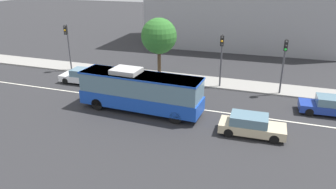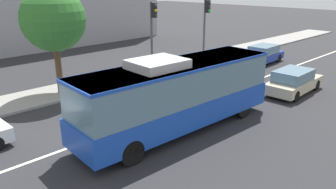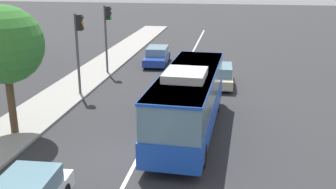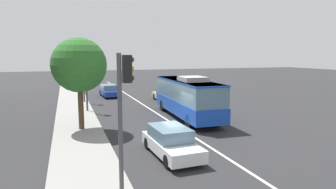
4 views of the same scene
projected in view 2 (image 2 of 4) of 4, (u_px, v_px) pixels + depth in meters
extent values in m
plane|color=#28282B|center=(98.00, 138.00, 14.23)|extent=(160.00, 160.00, 0.00)
cube|color=gray|center=(34.00, 98.00, 18.84)|extent=(80.00, 3.15, 0.14)
cube|color=silver|center=(98.00, 137.00, 14.23)|extent=(76.00, 0.16, 0.01)
cube|color=#1947B7|center=(178.00, 109.00, 14.73)|extent=(10.10, 2.92, 1.10)
cube|color=slate|center=(179.00, 81.00, 14.30)|extent=(9.89, 2.83, 1.58)
cube|color=#1947B7|center=(179.00, 65.00, 14.06)|extent=(9.99, 2.89, 0.12)
cube|color=#B2B2B2|center=(157.00, 64.00, 13.23)|extent=(2.27, 1.89, 0.36)
cylinder|color=black|center=(210.00, 97.00, 17.80)|extent=(1.01, 0.34, 1.00)
cylinder|color=black|center=(243.00, 108.00, 16.24)|extent=(1.01, 0.34, 1.00)
cylinder|color=black|center=(100.00, 133.00, 13.53)|extent=(1.01, 0.34, 1.00)
cylinder|color=black|center=(131.00, 152.00, 11.98)|extent=(1.01, 0.34, 1.00)
cube|color=#1E3899|center=(262.00, 57.00, 27.23)|extent=(4.58, 2.01, 0.60)
cube|color=slate|center=(264.00, 49.00, 27.20)|extent=(2.60, 1.77, 0.64)
cylinder|color=black|center=(261.00, 64.00, 25.75)|extent=(0.65, 0.25, 0.64)
cylinder|color=black|center=(244.00, 61.00, 26.78)|extent=(0.65, 0.25, 0.64)
cylinder|color=black|center=(279.00, 58.00, 27.81)|extent=(0.65, 0.25, 0.64)
cylinder|color=black|center=(262.00, 55.00, 28.85)|extent=(0.65, 0.25, 0.64)
cube|color=#C6B793|center=(294.00, 84.00, 19.92)|extent=(4.55, 1.93, 0.60)
cube|color=slate|center=(293.00, 75.00, 19.55)|extent=(2.57, 1.73, 0.64)
cylinder|color=black|center=(292.00, 80.00, 21.53)|extent=(0.65, 0.24, 0.64)
cylinder|color=black|center=(316.00, 85.00, 20.47)|extent=(0.65, 0.24, 0.64)
cylinder|color=black|center=(269.00, 90.00, 19.50)|extent=(0.65, 0.24, 0.64)
cylinder|color=black|center=(295.00, 96.00, 18.44)|extent=(0.65, 0.24, 0.64)
cylinder|color=#47474C|center=(152.00, 40.00, 22.67)|extent=(0.16, 0.16, 5.20)
cube|color=black|center=(154.00, 10.00, 21.82)|extent=(0.34, 0.30, 0.96)
sphere|color=#2D2D2D|center=(156.00, 5.00, 21.62)|extent=(0.22, 0.22, 0.22)
sphere|color=#F9A514|center=(156.00, 10.00, 21.73)|extent=(0.22, 0.22, 0.22)
sphere|color=#2D2D2D|center=(156.00, 15.00, 21.83)|extent=(0.22, 0.22, 0.22)
cylinder|color=#47474C|center=(204.00, 32.00, 26.26)|extent=(0.16, 0.16, 5.20)
cube|color=black|center=(208.00, 6.00, 25.41)|extent=(0.32, 0.28, 0.96)
sphere|color=#2D2D2D|center=(209.00, 2.00, 25.20)|extent=(0.22, 0.22, 0.22)
sphere|color=#2D2D2D|center=(209.00, 6.00, 25.31)|extent=(0.22, 0.22, 0.22)
sphere|color=#1ED838|center=(209.00, 11.00, 25.41)|extent=(0.22, 0.22, 0.22)
cylinder|color=#4C3823|center=(59.00, 69.00, 19.26)|extent=(0.36, 0.36, 3.10)
sphere|color=#2D6B28|center=(53.00, 19.00, 18.32)|extent=(3.64, 3.64, 3.64)
cube|color=slate|center=(125.00, 15.00, 45.38)|extent=(0.42, 11.44, 1.50)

